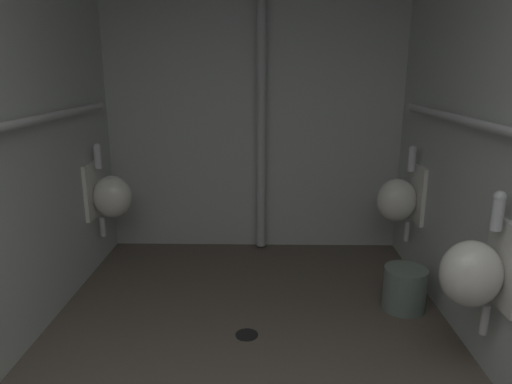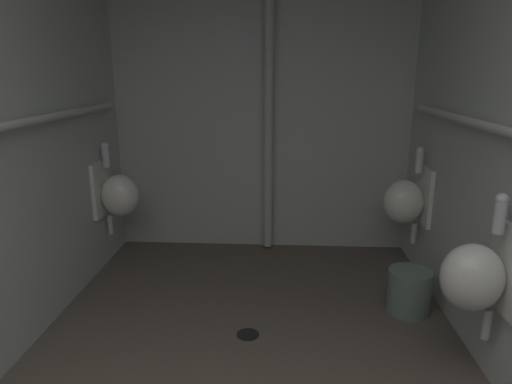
{
  "view_description": "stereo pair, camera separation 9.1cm",
  "coord_description": "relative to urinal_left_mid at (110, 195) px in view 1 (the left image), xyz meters",
  "views": [
    {
      "loc": [
        0.09,
        -0.24,
        1.58
      ],
      "look_at": [
        0.05,
        2.09,
        0.95
      ],
      "focal_mm": 32.16,
      "sensor_mm": 36.0,
      "label": 1
    },
    {
      "loc": [
        0.18,
        -0.24,
        1.58
      ],
      "look_at": [
        0.05,
        2.09,
        0.95
      ],
      "focal_mm": 32.16,
      "sensor_mm": 36.0,
      "label": 2
    }
  ],
  "objects": [
    {
      "name": "floor_drain",
      "position": [
        1.12,
        -0.98,
        -0.61
      ],
      "size": [
        0.14,
        0.14,
        0.01
      ],
      "primitive_type": "cylinder",
      "color": "black",
      "rests_on": "ground"
    },
    {
      "name": "wall_back",
      "position": [
        1.13,
        0.55,
        0.75
      ],
      "size": [
        2.68,
        0.06,
        2.73
      ],
      "primitive_type": "cube",
      "color": "#B5BBB6",
      "rests_on": "ground"
    },
    {
      "name": "urinal_left_mid",
      "position": [
        0.0,
        0.0,
        0.0
      ],
      "size": [
        0.32,
        0.3,
        0.76
      ],
      "color": "silver"
    },
    {
      "name": "urinal_right_mid",
      "position": [
        2.27,
        -1.37,
        0.0
      ],
      "size": [
        0.32,
        0.3,
        0.76
      ],
      "color": "silver"
    },
    {
      "name": "urinal_right_far",
      "position": [
        2.27,
        -0.06,
        0.0
      ],
      "size": [
        0.32,
        0.3,
        0.76
      ],
      "color": "silver"
    },
    {
      "name": "waste_bin",
      "position": [
        2.17,
        -0.64,
        -0.47
      ],
      "size": [
        0.28,
        0.28,
        0.29
      ],
      "primitive_type": "cylinder",
      "color": "slate",
      "rests_on": "ground"
    },
    {
      "name": "standpipe_back_wall",
      "position": [
        1.19,
        0.44,
        0.75
      ],
      "size": [
        0.08,
        0.08,
        2.68
      ],
      "primitive_type": "cylinder",
      "color": "#B2B2B2",
      "rests_on": "ground"
    },
    {
      "name": "supply_pipe_right",
      "position": [
        2.35,
        -1.35,
        0.68
      ],
      "size": [
        0.06,
        3.04,
        0.06
      ],
      "color": "#B2B2B2"
    },
    {
      "name": "floor",
      "position": [
        1.13,
        -1.36,
        -0.65
      ],
      "size": [
        2.68,
        3.87,
        0.08
      ],
      "primitive_type": "cube",
      "color": "brown",
      "rests_on": "ground"
    }
  ]
}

